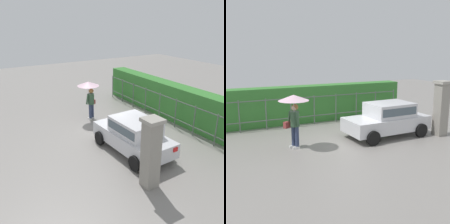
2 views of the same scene
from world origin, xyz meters
TOP-DOWN VIEW (x-y plane):
  - ground_plane at (0.00, 0.00)m, footprint 40.00×40.00m
  - car at (1.84, -0.20)m, footprint 3.80×1.98m
  - pedestrian at (-2.34, -0.11)m, footprint 1.15×1.15m
  - gate_pillar at (4.03, -1.10)m, footprint 0.60×0.60m
  - fence_section at (-0.34, 3.08)m, footprint 9.75×0.05m
  - hedge_row at (-0.34, 3.86)m, footprint 10.70×0.90m

SIDE VIEW (x-z plane):
  - ground_plane at x=0.00m, z-range 0.00..0.00m
  - car at x=1.84m, z-range 0.06..1.54m
  - fence_section at x=-0.34m, z-range 0.08..1.58m
  - hedge_row at x=-0.34m, z-range 0.00..1.90m
  - gate_pillar at x=4.03m, z-range 0.03..2.45m
  - pedestrian at x=-2.34m, z-range 0.59..2.69m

